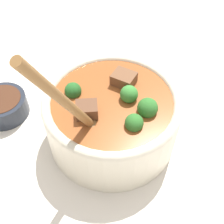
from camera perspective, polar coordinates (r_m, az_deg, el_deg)
name	(u,v)px	position (r m, az deg, el deg)	size (l,w,h in m)	color
ground_plane	(112,135)	(0.51, 0.00, -4.76)	(4.00, 4.00, 0.00)	silver
stew_bowl	(112,115)	(0.46, -0.01, -0.60)	(0.23, 0.22, 0.27)	beige
condiment_bowl	(3,105)	(0.56, -21.30, 1.29)	(0.09, 0.09, 0.04)	#232833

